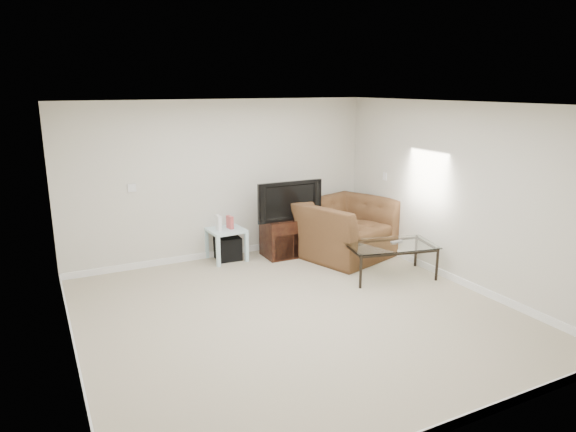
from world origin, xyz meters
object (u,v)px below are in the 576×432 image
side_table (226,244)px  coffee_table (390,261)px  recliner (346,219)px  television (287,200)px  subwoofer (228,248)px  tv_stand (286,237)px

side_table → coffee_table: (1.85, -1.78, -0.01)m
recliner → television: bearing=135.2°
side_table → recliner: (1.80, -0.69, 0.36)m
television → recliner: 1.00m
coffee_table → side_table: bearing=136.2°
television → side_table: (-0.95, 0.26, -0.68)m
side_table → television: bearing=-15.4°
recliner → coffee_table: bearing=-104.9°
subwoofer → tv_stand: bearing=-15.4°
coffee_table → subwoofer: bearing=135.3°
tv_stand → recliner: size_ratio=0.53×
tv_stand → recliner: bearing=-27.9°
tv_stand → subwoofer: bearing=165.4°
side_table → recliner: recliner is taller
subwoofer → coffee_table: coffee_table is taller
recliner → coffee_table: 1.15m
side_table → subwoofer: bearing=37.2°
side_table → recliner: size_ratio=0.38×
tv_stand → side_table: bearing=167.2°
recliner → tv_stand: bearing=133.6°
television → recliner: size_ratio=0.72×
coffee_table → recliner: bearing=92.8°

